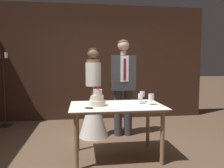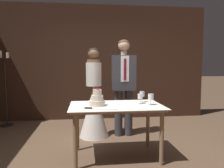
% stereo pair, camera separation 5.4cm
% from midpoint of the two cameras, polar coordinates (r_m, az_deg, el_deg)
% --- Properties ---
extents(ground_plane, '(40.00, 40.00, 0.00)m').
position_cam_midpoint_polar(ground_plane, '(3.39, -1.01, -18.14)').
color(ground_plane, brown).
extents(wall_back, '(5.40, 0.12, 2.76)m').
position_cam_midpoint_polar(wall_back, '(5.38, -3.57, 5.58)').
color(wall_back, '#382116').
rests_on(wall_back, ground_plane).
extents(cake_table, '(1.31, 0.83, 0.76)m').
position_cam_midpoint_polar(cake_table, '(3.13, 1.57, -7.15)').
color(cake_table, '#8E6B4C').
rests_on(cake_table, ground_plane).
extents(tiered_cake, '(0.22, 0.22, 0.25)m').
position_cam_midpoint_polar(tiered_cake, '(3.05, -3.37, -4.08)').
color(tiered_cake, beige).
rests_on(tiered_cake, cake_table).
extents(cake_knife, '(0.43, 0.15, 0.02)m').
position_cam_midpoint_polar(cake_knife, '(2.84, -3.98, -6.39)').
color(cake_knife, silver).
rests_on(cake_knife, cake_table).
extents(wine_glass_near, '(0.07, 0.07, 0.17)m').
position_cam_midpoint_polar(wine_glass_near, '(3.35, 8.32, -2.75)').
color(wine_glass_near, silver).
rests_on(wine_glass_near, cake_table).
extents(wine_glass_middle, '(0.07, 0.07, 0.15)m').
position_cam_midpoint_polar(wine_glass_middle, '(3.21, 7.84, -3.35)').
color(wine_glass_middle, silver).
rests_on(wine_glass_middle, cake_table).
extents(wine_glass_far, '(0.08, 0.08, 0.16)m').
position_cam_midpoint_polar(wine_glass_far, '(3.16, 10.61, -3.51)').
color(wine_glass_far, silver).
rests_on(wine_glass_far, cake_table).
extents(bride, '(0.54, 0.54, 1.64)m').
position_cam_midpoint_polar(bride, '(4.05, -4.35, -5.36)').
color(bride, white).
rests_on(bride, ground_plane).
extents(groom, '(0.42, 0.25, 1.79)m').
position_cam_midpoint_polar(groom, '(4.06, 3.45, 0.55)').
color(groom, '#38383D').
rests_on(groom, ground_plane).
extents(candle_stand, '(0.28, 0.28, 1.63)m').
position_cam_midpoint_polar(candle_stand, '(5.24, -25.79, -1.72)').
color(candle_stand, black).
rests_on(candle_stand, ground_plane).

